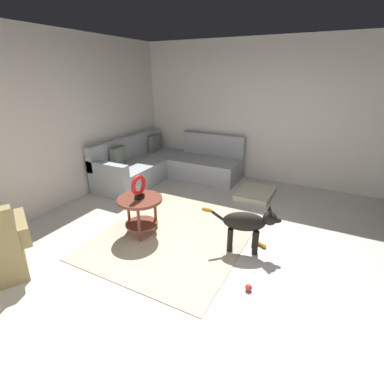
% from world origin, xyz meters
% --- Properties ---
extents(ground_plane, '(6.00, 6.00, 0.10)m').
position_xyz_m(ground_plane, '(0.00, 0.00, -0.05)').
color(ground_plane, beige).
extents(wall_back, '(6.00, 0.12, 2.70)m').
position_xyz_m(wall_back, '(0.00, 2.94, 1.35)').
color(wall_back, silver).
rests_on(wall_back, ground_plane).
extents(wall_right, '(0.12, 6.00, 2.70)m').
position_xyz_m(wall_right, '(2.94, 0.00, 1.35)').
color(wall_right, silver).
rests_on(wall_right, ground_plane).
extents(area_rug, '(2.30, 1.90, 0.01)m').
position_xyz_m(area_rug, '(0.15, 0.70, 0.01)').
color(area_rug, '#BCAD93').
rests_on(area_rug, ground_plane).
extents(sectional_couch, '(2.20, 2.25, 0.88)m').
position_xyz_m(sectional_couch, '(1.99, 2.02, 0.29)').
color(sectional_couch, '#9EA3A8').
rests_on(sectional_couch, ground_plane).
extents(side_table, '(0.60, 0.60, 0.54)m').
position_xyz_m(side_table, '(-0.04, 1.14, 0.42)').
color(side_table, brown).
rests_on(side_table, ground_plane).
extents(torus_sculpture, '(0.28, 0.08, 0.33)m').
position_xyz_m(torus_sculpture, '(-0.04, 1.14, 0.71)').
color(torus_sculpture, black).
rests_on(torus_sculpture, side_table).
extents(dog_bed_mat, '(0.80, 0.60, 0.09)m').
position_xyz_m(dog_bed_mat, '(1.98, 0.08, 0.04)').
color(dog_bed_mat, beige).
rests_on(dog_bed_mat, ground_plane).
extents(dog, '(0.37, 0.82, 0.63)m').
position_xyz_m(dog, '(0.24, -0.27, 0.38)').
color(dog, black).
rests_on(dog, ground_plane).
extents(dog_toy_ball, '(0.07, 0.07, 0.07)m').
position_xyz_m(dog_toy_ball, '(-0.44, -0.52, 0.04)').
color(dog_toy_ball, red).
rests_on(dog_toy_ball, ground_plane).
extents(dog_toy_rope, '(0.13, 0.20, 0.05)m').
position_xyz_m(dog_toy_rope, '(0.43, -0.40, 0.03)').
color(dog_toy_rope, orange).
rests_on(dog_toy_rope, ground_plane).
extents(dog_toy_bone, '(0.08, 0.19, 0.06)m').
position_xyz_m(dog_toy_bone, '(1.00, 0.61, 0.03)').
color(dog_toy_bone, orange).
rests_on(dog_toy_bone, ground_plane).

